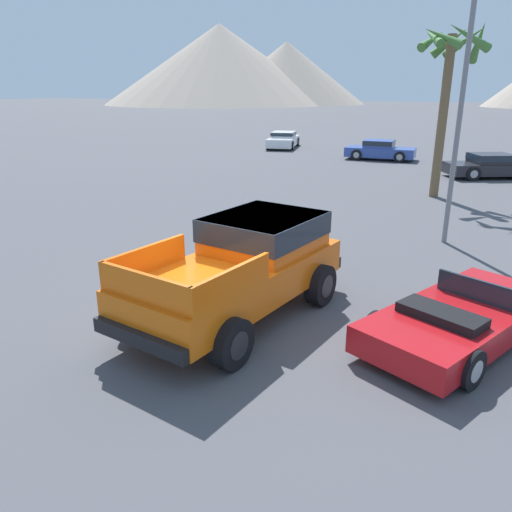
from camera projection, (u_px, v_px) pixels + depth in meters
ground_plane at (234, 316)px, 9.83m from camera, size 320.00×320.00×0.00m
orange_pickup_truck at (246, 262)px, 9.68m from camera, size 3.15×5.40×1.86m
red_convertible_car at (460, 319)px, 8.74m from camera, size 3.40×4.50×1.04m
parked_car_blue at (380, 150)px, 30.82m from camera, size 4.16×1.94×1.19m
parked_car_dark at (492, 165)px, 24.69m from camera, size 4.80×3.57×1.17m
parked_car_white at (283, 140)px, 36.95m from camera, size 2.60×4.80×1.16m
street_lamp_post at (467, 62)px, 12.94m from camera, size 0.90×0.24×8.20m
palm_tree_tall at (450, 68)px, 19.02m from camera, size 2.69×2.85×6.61m
distant_mountain_range at (407, 63)px, 113.65m from camera, size 159.36×62.13×21.17m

